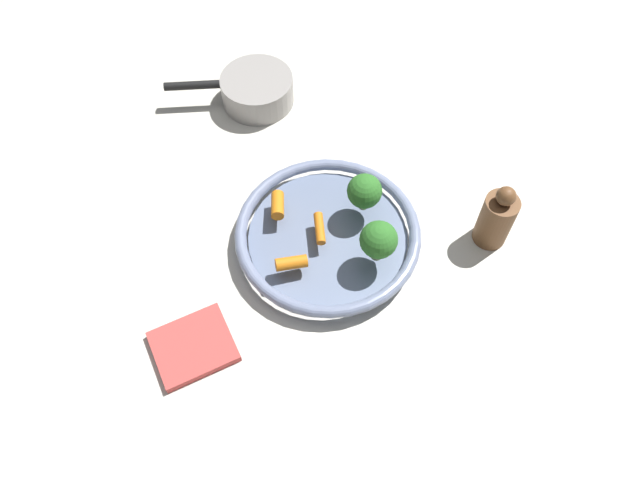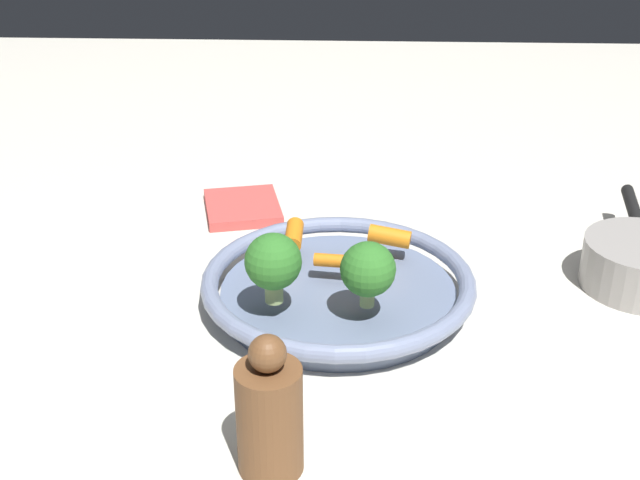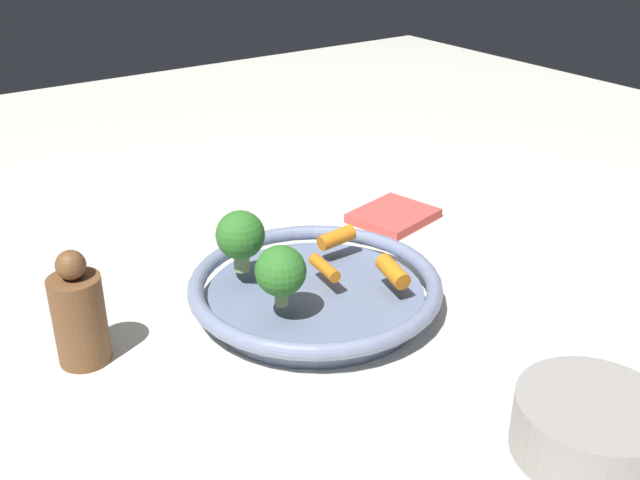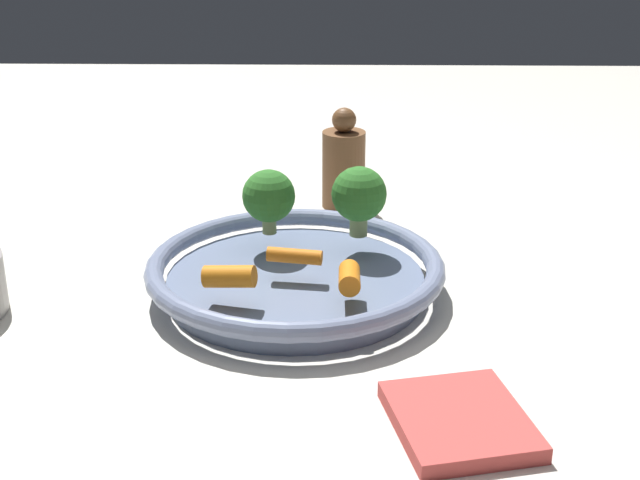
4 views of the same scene
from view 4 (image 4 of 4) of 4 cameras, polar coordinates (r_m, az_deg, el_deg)
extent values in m
plane|color=silver|center=(0.92, -1.59, -3.47)|extent=(2.49, 2.49, 0.00)
cylinder|color=slate|center=(0.91, -1.60, -2.88)|extent=(0.27, 0.27, 0.02)
torus|color=#7A86A6|center=(0.90, -1.61, -1.71)|extent=(0.31, 0.31, 0.02)
cylinder|color=orange|center=(0.88, -1.96, -1.04)|extent=(0.02, 0.06, 0.02)
cylinder|color=orange|center=(0.83, -5.90, -2.37)|extent=(0.03, 0.05, 0.03)
cylinder|color=orange|center=(0.83, 1.92, -2.47)|extent=(0.05, 0.02, 0.02)
cylinder|color=#96AA66|center=(0.96, -3.30, 0.98)|extent=(0.02, 0.02, 0.02)
sphere|color=#317629|center=(0.95, -3.35, 2.87)|extent=(0.06, 0.06, 0.06)
cylinder|color=#96AA66|center=(0.95, 2.51, 0.94)|extent=(0.02, 0.02, 0.02)
sphere|color=#317729|center=(0.94, 2.55, 3.00)|extent=(0.06, 0.06, 0.06)
cylinder|color=brown|center=(1.15, 1.54, 4.60)|extent=(0.06, 0.06, 0.10)
sphere|color=brown|center=(1.13, 1.58, 7.80)|extent=(0.03, 0.03, 0.03)
cube|color=#D14C47|center=(0.71, 9.04, -11.50)|extent=(0.14, 0.12, 0.01)
camera|label=1|loc=(0.96, 47.44, 45.78)|focal=33.87mm
camera|label=2|loc=(1.64, -0.89, 25.59)|focal=46.99mm
camera|label=3|loc=(1.44, -29.60, 22.55)|focal=41.56mm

